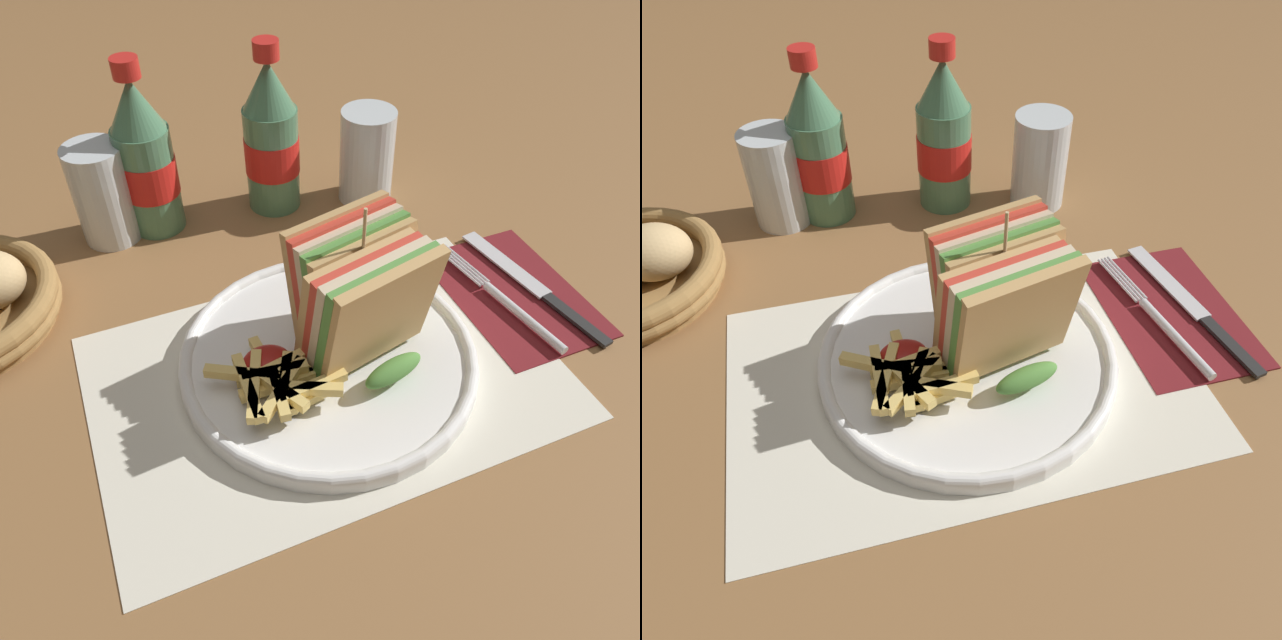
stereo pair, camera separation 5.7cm
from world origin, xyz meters
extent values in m
plane|color=olive|center=(0.00, 0.00, 0.00)|extent=(4.00, 4.00, 0.00)
cube|color=silver|center=(0.00, 0.01, 0.00)|extent=(0.42, 0.28, 0.00)
cylinder|color=white|center=(0.01, 0.02, 0.01)|extent=(0.28, 0.28, 0.01)
torus|color=white|center=(0.01, 0.02, 0.01)|extent=(0.28, 0.28, 0.01)
cube|color=tan|center=(0.04, -0.01, 0.08)|extent=(0.11, 0.05, 0.11)
cube|color=#518E3D|center=(0.04, 0.00, 0.08)|extent=(0.11, 0.05, 0.11)
cube|color=beige|center=(0.04, 0.01, 0.07)|extent=(0.11, 0.05, 0.11)
cube|color=red|center=(0.03, 0.02, 0.07)|extent=(0.11, 0.05, 0.11)
cube|color=tan|center=(0.03, 0.03, 0.07)|extent=(0.11, 0.05, 0.11)
ellipsoid|color=#518E3D|center=(0.05, -0.03, 0.03)|extent=(0.06, 0.03, 0.02)
cube|color=tan|center=(0.05, 0.03, 0.07)|extent=(0.11, 0.05, 0.11)
cube|color=#518E3D|center=(0.04, 0.04, 0.07)|extent=(0.11, 0.05, 0.11)
cube|color=beige|center=(0.04, 0.05, 0.07)|extent=(0.11, 0.05, 0.11)
cube|color=red|center=(0.04, 0.06, 0.08)|extent=(0.11, 0.05, 0.11)
cube|color=tan|center=(0.04, 0.06, 0.08)|extent=(0.11, 0.05, 0.11)
ellipsoid|color=#518E3D|center=(0.05, 0.03, 0.03)|extent=(0.06, 0.03, 0.02)
cylinder|color=tan|center=(0.04, 0.03, 0.09)|extent=(0.00, 0.00, 0.14)
cube|color=#E5C166|center=(-0.05, 0.00, 0.02)|extent=(0.07, 0.01, 0.01)
cube|color=#E5C166|center=(-0.03, -0.02, 0.02)|extent=(0.05, 0.02, 0.01)
cube|color=#E5C166|center=(-0.05, 0.02, 0.02)|extent=(0.01, 0.07, 0.01)
cube|color=#E5C166|center=(-0.05, 0.01, 0.02)|extent=(0.07, 0.02, 0.01)
cube|color=#E5C166|center=(-0.05, -0.01, 0.02)|extent=(0.01, 0.05, 0.01)
cube|color=#E5C166|center=(-0.03, -0.02, 0.03)|extent=(0.06, 0.02, 0.01)
cube|color=#E5C166|center=(-0.05, -0.01, 0.03)|extent=(0.06, 0.05, 0.01)
cube|color=#E5C166|center=(-0.04, 0.01, 0.03)|extent=(0.06, 0.02, 0.01)
cube|color=#E5C166|center=(-0.03, -0.02, 0.03)|extent=(0.05, 0.03, 0.01)
cube|color=#E5C166|center=(-0.05, 0.01, 0.03)|extent=(0.06, 0.02, 0.01)
cube|color=#E5C166|center=(-0.08, 0.02, 0.03)|extent=(0.06, 0.04, 0.01)
cube|color=#E5C166|center=(-0.08, 0.00, 0.03)|extent=(0.01, 0.07, 0.01)
cube|color=#E5C166|center=(-0.05, -0.02, 0.03)|extent=(0.03, 0.05, 0.01)
cube|color=#E5C166|center=(-0.06, -0.02, 0.03)|extent=(0.02, 0.05, 0.01)
cube|color=#E5C166|center=(-0.04, 0.00, 0.03)|extent=(0.03, 0.05, 0.01)
cube|color=#E5C166|center=(-0.07, 0.00, 0.03)|extent=(0.04, 0.07, 0.01)
ellipsoid|color=maroon|center=(-0.05, 0.03, 0.03)|extent=(0.04, 0.04, 0.02)
cube|color=maroon|center=(0.23, 0.04, 0.00)|extent=(0.13, 0.19, 0.00)
cylinder|color=silver|center=(0.21, 0.00, 0.01)|extent=(0.02, 0.11, 0.01)
cylinder|color=silver|center=(0.19, 0.09, 0.01)|extent=(0.01, 0.07, 0.00)
cylinder|color=silver|center=(0.19, 0.09, 0.01)|extent=(0.01, 0.07, 0.00)
cylinder|color=silver|center=(0.20, 0.09, 0.01)|extent=(0.01, 0.07, 0.00)
cylinder|color=silver|center=(0.20, 0.09, 0.01)|extent=(0.01, 0.07, 0.00)
cube|color=black|center=(0.26, -0.02, 0.01)|extent=(0.02, 0.08, 0.00)
cube|color=silver|center=(0.24, 0.08, 0.01)|extent=(0.04, 0.12, 0.00)
cylinder|color=#4C7F5B|center=(-0.09, 0.31, 0.06)|extent=(0.06, 0.06, 0.12)
cylinder|color=red|center=(-0.09, 0.31, 0.07)|extent=(0.06, 0.06, 0.04)
cone|color=#4C7F5B|center=(-0.09, 0.31, 0.15)|extent=(0.06, 0.06, 0.06)
cylinder|color=red|center=(-0.09, 0.31, 0.19)|extent=(0.03, 0.03, 0.02)
cylinder|color=#4C7F5B|center=(0.05, 0.29, 0.06)|extent=(0.06, 0.06, 0.12)
cylinder|color=red|center=(0.05, 0.29, 0.07)|extent=(0.06, 0.06, 0.04)
cone|color=#4C7F5B|center=(0.05, 0.29, 0.15)|extent=(0.06, 0.06, 0.06)
cylinder|color=red|center=(0.05, 0.29, 0.19)|extent=(0.03, 0.03, 0.02)
cylinder|color=silver|center=(0.16, 0.26, 0.06)|extent=(0.07, 0.07, 0.11)
cylinder|color=silver|center=(-0.14, 0.30, 0.06)|extent=(0.07, 0.07, 0.11)
cylinder|color=black|center=(-0.14, 0.30, 0.03)|extent=(0.06, 0.06, 0.07)
camera|label=1|loc=(-0.15, -0.33, 0.44)|focal=35.00mm
camera|label=2|loc=(-0.10, -0.35, 0.44)|focal=35.00mm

